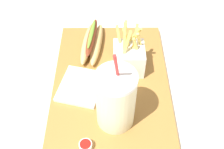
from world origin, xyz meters
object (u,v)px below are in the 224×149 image
soda_cup (117,100)px  ketchup_cup_1 (87,145)px  napkin_stack (82,86)px  ketchup_cup_2 (139,47)px  hot_dog_1 (93,42)px  fries_basket (130,58)px

soda_cup → ketchup_cup_1: size_ratio=8.00×
napkin_stack → ketchup_cup_1: bearing=7.7°
ketchup_cup_1 → ketchup_cup_2: size_ratio=0.97×
soda_cup → hot_dog_1: (-0.26, -0.07, -0.06)m
napkin_stack → hot_dog_1: bearing=171.0°
hot_dog_1 → napkin_stack: 0.16m
soda_cup → napkin_stack: soda_cup is taller
ketchup_cup_2 → napkin_stack: ketchup_cup_2 is taller
hot_dog_1 → ketchup_cup_2: size_ratio=5.95×
hot_dog_1 → ketchup_cup_1: (0.34, -0.00, -0.01)m
ketchup_cup_1 → napkin_stack: bearing=-172.3°
ketchup_cup_1 → napkin_stack: 0.18m
fries_basket → ketchup_cup_1: bearing=-23.7°
soda_cup → napkin_stack: 0.16m
ketchup_cup_1 → ketchup_cup_2: (-0.32, 0.14, 0.00)m
fries_basket → napkin_stack: size_ratio=1.24×
fries_basket → ketchup_cup_1: (0.25, -0.11, -0.03)m
soda_cup → ketchup_cup_2: 0.26m
fries_basket → ketchup_cup_2: (-0.07, 0.03, -0.03)m
soda_cup → napkin_stack: (-0.10, -0.09, -0.08)m
soda_cup → ketchup_cup_1: 0.13m
ketchup_cup_1 → napkin_stack: ketchup_cup_1 is taller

